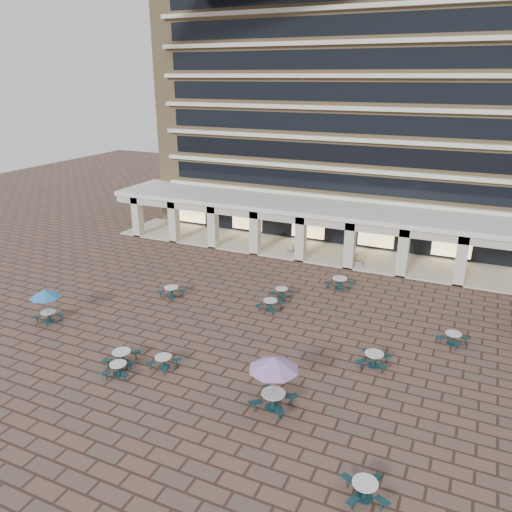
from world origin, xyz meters
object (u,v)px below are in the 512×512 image
object	(u,v)px
picnic_table_2	(365,489)
planter_right	(354,260)
picnic_table_1	(122,356)
picnic_table_0	(118,368)
planter_left	(295,253)

from	to	relation	value
picnic_table_2	planter_right	size ratio (longest dim) A/B	1.35
picnic_table_1	picnic_table_2	size ratio (longest dim) A/B	0.96
picnic_table_0	picnic_table_1	distance (m)	1.10
picnic_table_2	planter_right	world-z (taller)	planter_right
picnic_table_2	picnic_table_1	bearing A→B (deg)	141.45
picnic_table_2	planter_right	xyz separation A→B (m)	(-6.35, 23.64, 0.07)
picnic_table_0	picnic_table_1	size ratio (longest dim) A/B	0.93
picnic_table_2	planter_left	bearing A→B (deg)	92.03
planter_right	picnic_table_0	bearing A→B (deg)	-109.36
picnic_table_1	planter_left	world-z (taller)	planter_left
planter_left	planter_right	xyz separation A→B (m)	(5.15, 0.00, 0.07)
picnic_table_1	picnic_table_2	xyz separation A→B (m)	(14.24, -3.72, -0.01)
picnic_table_1	planter_right	world-z (taller)	planter_right
picnic_table_0	picnic_table_2	size ratio (longest dim) A/B	0.90
picnic_table_0	picnic_table_2	distance (m)	13.97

